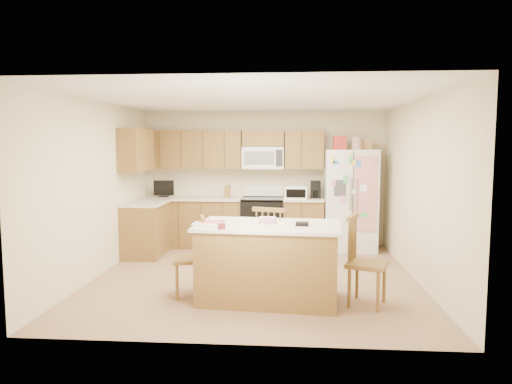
# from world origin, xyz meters

# --- Properties ---
(ground) EXTENTS (4.50, 4.50, 0.00)m
(ground) POSITION_xyz_m (0.00, 0.00, 0.00)
(ground) COLOR #80664E
(ground) RESTS_ON ground
(room_shell) EXTENTS (4.60, 4.60, 2.52)m
(room_shell) POSITION_xyz_m (0.00, 0.00, 1.44)
(room_shell) COLOR beige
(room_shell) RESTS_ON ground
(cabinetry) EXTENTS (3.36, 1.56, 2.15)m
(cabinetry) POSITION_xyz_m (-0.98, 1.79, 0.91)
(cabinetry) COLOR brown
(cabinetry) RESTS_ON ground
(stove) EXTENTS (0.76, 0.65, 1.13)m
(stove) POSITION_xyz_m (0.00, 1.94, 0.47)
(stove) COLOR black
(stove) RESTS_ON ground
(refrigerator) EXTENTS (0.90, 0.79, 2.04)m
(refrigerator) POSITION_xyz_m (1.57, 1.87, 0.92)
(refrigerator) COLOR white
(refrigerator) RESTS_ON ground
(island) EXTENTS (1.79, 1.13, 1.02)m
(island) POSITION_xyz_m (0.24, -0.95, 0.47)
(island) COLOR brown
(island) RESTS_ON ground
(windsor_chair_left) EXTENTS (0.49, 0.51, 0.99)m
(windsor_chair_left) POSITION_xyz_m (-0.73, -0.84, 0.47)
(windsor_chair_left) COLOR brown
(windsor_chair_left) RESTS_ON ground
(windsor_chair_back) EXTENTS (0.56, 0.55, 1.06)m
(windsor_chair_back) POSITION_xyz_m (0.26, -0.32, 0.50)
(windsor_chair_back) COLOR brown
(windsor_chair_back) RESTS_ON ground
(windsor_chair_right) EXTENTS (0.57, 0.58, 1.06)m
(windsor_chair_right) POSITION_xyz_m (1.38, -1.05, 0.50)
(windsor_chair_right) COLOR brown
(windsor_chair_right) RESTS_ON ground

